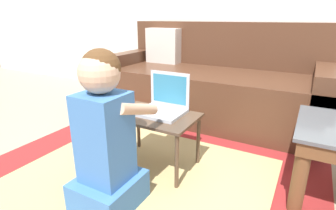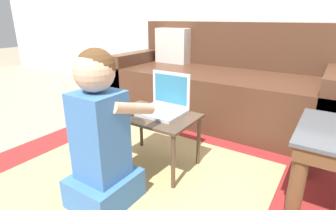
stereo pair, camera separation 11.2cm
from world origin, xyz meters
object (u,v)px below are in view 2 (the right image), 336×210
Objects in this scene: computer_mouse at (131,106)px; person_seated at (101,137)px; couch at (219,85)px; laptop at (163,106)px; laptop_desk at (154,121)px.

person_seated reaches higher than computer_mouse.
couch is at bearing 90.63° from person_seated.
laptop is at bearing 86.60° from person_seated.
computer_mouse is (-0.17, -1.07, 0.07)m from couch.
computer_mouse is (-0.22, -0.06, -0.02)m from laptop.
computer_mouse reaches higher than laptop_desk.
couch is 1.02m from laptop.
laptop is 0.49m from person_seated.
couch is 20.24× the size of computer_mouse.
couch is 2.50× the size of person_seated.
couch reaches higher than computer_mouse.
couch is at bearing 92.57° from laptop.
person_seated reaches higher than laptop_desk.
person_seated is at bearing -93.40° from laptop.
laptop_desk is 0.43m from person_seated.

